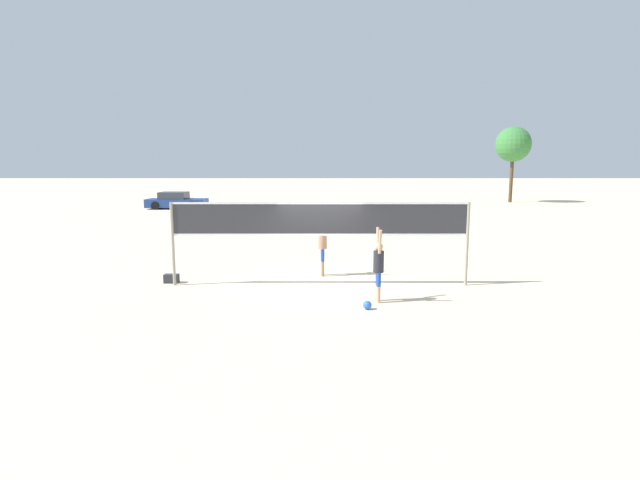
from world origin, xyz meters
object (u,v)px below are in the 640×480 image
Objects in this scene: volleyball at (367,305)px; parked_car_near at (176,201)px; player_spiker at (379,264)px; player_blocker at (323,240)px; tree_left_cluster at (513,145)px; volleyball_net at (320,223)px; gear_bag at (171,279)px.

parked_car_near reaches higher than volleyball.
player_blocker is (-1.47, 3.09, 0.14)m from player_spiker.
player_spiker is 3.42m from player_blocker.
volleyball is 38.16m from tree_left_cluster.
player_spiker is 1.21m from volleyball.
player_spiker is 0.29× the size of tree_left_cluster.
player_blocker reaches higher than parked_car_near.
parked_car_near is (-13.02, 26.80, -0.43)m from player_spiker.
volleyball_net reaches higher than gear_bag.
volleyball_net is at bearing 40.47° from player_spiker.
volleyball is 6.44m from gear_bag.
volleyball_net is at bearing 115.45° from volleyball.
parked_car_near is 30.21m from tree_left_cluster.
player_spiker is (1.55, -1.82, -0.86)m from volleyball_net.
tree_left_cluster is (29.12, 6.54, 4.65)m from parked_car_near.
tree_left_cluster is (17.57, 30.25, 4.08)m from player_blocker.
tree_left_cluster is (22.25, 31.22, 5.12)m from gear_bag.
player_spiker is at bearing 25.39° from player_blocker.
volleyball_net reaches higher than parked_car_near.
player_blocker is (0.08, 1.27, -0.72)m from volleyball_net.
volleyball is 0.05× the size of parked_car_near.
player_spiker is 29.80m from parked_car_near.
tree_left_cluster reaches higher than player_blocker.
player_spiker is 0.89× the size of player_blocker.
volleyball_net is 1.30× the size of tree_left_cluster.
volleyball_net is 4.50× the size of player_spiker.
player_blocker is at bearing 11.78° from gear_bag.
gear_bag is (-4.68, -0.98, -1.04)m from player_blocker.
player_blocker is 4.89m from gear_bag.
parked_car_near reaches higher than gear_bag.
gear_bag is (-6.15, 2.12, -0.90)m from player_spiker.
volleyball is 0.03× the size of tree_left_cluster.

